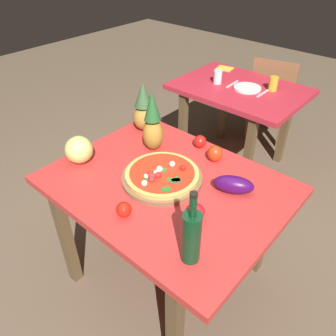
{
  "coord_description": "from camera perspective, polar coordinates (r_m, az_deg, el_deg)",
  "views": [
    {
      "loc": [
        0.88,
        -1.0,
        1.83
      ],
      "look_at": [
        -0.03,
        0.05,
        0.8
      ],
      "focal_mm": 35.51,
      "sensor_mm": 36.0,
      "label": 1
    }
  ],
  "objects": [
    {
      "name": "ground_plane",
      "position": [
        2.27,
        -0.2,
        -17.39
      ],
      "size": [
        10.0,
        10.0,
        0.0
      ],
      "primitive_type": "plane",
      "color": "brown"
    },
    {
      "name": "display_table",
      "position": [
        1.77,
        -0.25,
        -4.73
      ],
      "size": [
        1.19,
        0.92,
        0.75
      ],
      "color": "brown",
      "rests_on": "ground_plane"
    },
    {
      "name": "background_table",
      "position": [
        2.89,
        11.98,
        11.38
      ],
      "size": [
        1.03,
        0.75,
        0.75
      ],
      "color": "brown",
      "rests_on": "ground_plane"
    },
    {
      "name": "dining_chair",
      "position": [
        3.44,
        17.48,
        11.77
      ],
      "size": [
        0.48,
        0.48,
        0.85
      ],
      "rotation": [
        0.0,
        0.0,
        3.36
      ],
      "color": "brown",
      "rests_on": "ground_plane"
    },
    {
      "name": "pizza_board",
      "position": [
        1.72,
        -1.1,
        -1.75
      ],
      "size": [
        0.42,
        0.42,
        0.02
      ],
      "primitive_type": "cylinder",
      "color": "brown",
      "rests_on": "display_table"
    },
    {
      "name": "pizza",
      "position": [
        1.7,
        -1.18,
        -1.08
      ],
      "size": [
        0.38,
        0.38,
        0.06
      ],
      "color": "#DCB857",
      "rests_on": "pizza_board"
    },
    {
      "name": "wine_bottle",
      "position": [
        1.28,
        4.01,
        -11.54
      ],
      "size": [
        0.08,
        0.08,
        0.34
      ],
      "color": "#0E3A1D",
      "rests_on": "display_table"
    },
    {
      "name": "pineapple_left",
      "position": [
        1.89,
        -2.64,
        7.53
      ],
      "size": [
        0.12,
        0.12,
        0.37
      ],
      "color": "#B58230",
      "rests_on": "display_table"
    },
    {
      "name": "pineapple_right",
      "position": [
        2.11,
        -4.18,
        10.03
      ],
      "size": [
        0.14,
        0.14,
        0.31
      ],
      "color": "#B18034",
      "rests_on": "display_table"
    },
    {
      "name": "melon",
      "position": [
        1.89,
        -15.03,
        3.05
      ],
      "size": [
        0.15,
        0.15,
        0.15
      ],
      "primitive_type": "sphere",
      "color": "#DAE174",
      "rests_on": "display_table"
    },
    {
      "name": "bell_pepper",
      "position": [
        1.87,
        8.05,
        2.48
      ],
      "size": [
        0.09,
        0.09,
        0.09
      ],
      "primitive_type": "ellipsoid",
      "color": "red",
      "rests_on": "display_table"
    },
    {
      "name": "eggplant",
      "position": [
        1.66,
        11.18,
        -2.82
      ],
      "size": [
        0.22,
        0.17,
        0.09
      ],
      "primitive_type": "ellipsoid",
      "rotation": [
        0.0,
        0.0,
        0.46
      ],
      "color": "#3F0D52",
      "rests_on": "display_table"
    },
    {
      "name": "tomato_near_board",
      "position": [
        1.98,
        5.52,
        4.57
      ],
      "size": [
        0.07,
        0.07,
        0.07
      ],
      "primitive_type": "sphere",
      "color": "red",
      "rests_on": "display_table"
    },
    {
      "name": "tomato_at_corner",
      "position": [
        1.52,
        -7.59,
        -7.07
      ],
      "size": [
        0.07,
        0.07,
        0.07
      ],
      "primitive_type": "sphere",
      "color": "red",
      "rests_on": "display_table"
    },
    {
      "name": "tomato_beside_pepper",
      "position": [
        1.5,
        4.85,
        -7.52
      ],
      "size": [
        0.08,
        0.08,
        0.08
      ],
      "primitive_type": "sphere",
      "color": "red",
      "rests_on": "display_table"
    },
    {
      "name": "drinking_glass_juice",
      "position": [
        2.83,
        17.63,
        13.63
      ],
      "size": [
        0.07,
        0.07,
        0.11
      ],
      "primitive_type": "cylinder",
      "color": "gold",
      "rests_on": "background_table"
    },
    {
      "name": "drinking_glass_water",
      "position": [
        2.87,
        8.52,
        15.2
      ],
      "size": [
        0.07,
        0.07,
        0.11
      ],
      "primitive_type": "cylinder",
      "color": "silver",
      "rests_on": "background_table"
    },
    {
      "name": "dinner_plate",
      "position": [
        2.82,
        13.46,
        13.2
      ],
      "size": [
        0.22,
        0.22,
        0.02
      ],
      "primitive_type": "cylinder",
      "color": "white",
      "rests_on": "background_table"
    },
    {
      "name": "fork_utensil",
      "position": [
        2.88,
        10.99,
        13.97
      ],
      "size": [
        0.02,
        0.18,
        0.01
      ],
      "primitive_type": "cube",
      "rotation": [
        0.0,
        0.0,
        0.05
      ],
      "color": "silver",
      "rests_on": "background_table"
    },
    {
      "name": "knife_utensil",
      "position": [
        2.76,
        15.99,
        12.23
      ],
      "size": [
        0.02,
        0.18,
        0.01
      ],
      "primitive_type": "cube",
      "rotation": [
        0.0,
        0.0,
        0.0
      ],
      "color": "silver",
      "rests_on": "background_table"
    },
    {
      "name": "napkin_folded",
      "position": [
        3.21,
        9.71,
        16.49
      ],
      "size": [
        0.16,
        0.14,
        0.01
      ],
      "primitive_type": "cube",
      "rotation": [
        0.0,
        0.0,
        0.18
      ],
      "color": "yellow",
      "rests_on": "background_table"
    }
  ]
}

